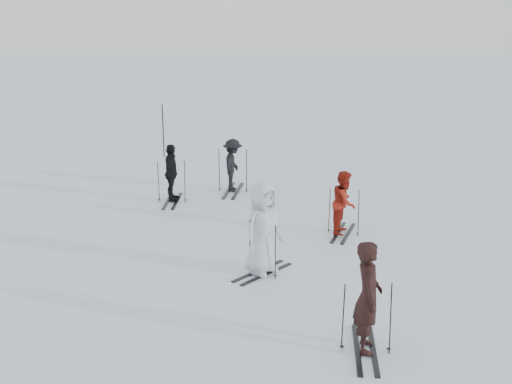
% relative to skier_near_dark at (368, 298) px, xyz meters
% --- Properties ---
extents(ground, '(120.00, 120.00, 0.00)m').
position_rel_skier_near_dark_xyz_m(ground, '(-1.81, 4.79, -0.93)').
color(ground, silver).
rests_on(ground, ground).
extents(skier_near_dark, '(0.50, 0.71, 1.86)m').
position_rel_skier_near_dark_xyz_m(skier_near_dark, '(0.00, 0.00, 0.00)').
color(skier_near_dark, black).
rests_on(skier_near_dark, ground).
extents(skier_red, '(0.80, 0.91, 1.56)m').
position_rel_skier_near_dark_xyz_m(skier_red, '(0.34, 5.57, -0.15)').
color(skier_red, maroon).
rests_on(skier_red, ground).
extents(skier_grey, '(1.09, 1.12, 1.94)m').
position_rel_skier_near_dark_xyz_m(skier_grey, '(-1.66, 3.13, 0.04)').
color(skier_grey, silver).
rests_on(skier_grey, ground).
extents(skier_uphill_left, '(0.43, 0.97, 1.64)m').
position_rel_skier_near_dark_xyz_m(skier_uphill_left, '(-4.23, 8.25, -0.11)').
color(skier_uphill_left, black).
rests_on(skier_uphill_left, ground).
extents(skier_uphill_far, '(0.71, 1.09, 1.58)m').
position_rel_skier_near_dark_xyz_m(skier_uphill_far, '(-2.53, 9.30, -0.14)').
color(skier_uphill_far, black).
rests_on(skier_uphill_far, ground).
extents(skis_near_dark, '(1.75, 1.03, 1.23)m').
position_rel_skier_near_dark_xyz_m(skis_near_dark, '(0.00, 0.00, -0.32)').
color(skis_near_dark, black).
rests_on(skis_near_dark, ground).
extents(skis_red, '(1.80, 1.32, 1.18)m').
position_rel_skier_near_dark_xyz_m(skis_red, '(0.34, 5.57, -0.34)').
color(skis_red, black).
rests_on(skis_red, ground).
extents(skis_grey, '(1.75, 1.70, 1.17)m').
position_rel_skier_near_dark_xyz_m(skis_grey, '(-1.66, 3.13, -0.35)').
color(skis_grey, black).
rests_on(skis_grey, ground).
extents(skis_uphill_left, '(1.71, 0.94, 1.23)m').
position_rel_skier_near_dark_xyz_m(skis_uphill_left, '(-4.23, 8.25, -0.32)').
color(skis_uphill_left, black).
rests_on(skis_uphill_left, ground).
extents(skis_uphill_far, '(1.97, 1.22, 1.36)m').
position_rel_skier_near_dark_xyz_m(skis_uphill_far, '(-2.53, 9.30, -0.25)').
color(skis_uphill_far, black).
rests_on(skis_uphill_far, ground).
extents(piste_marker, '(0.05, 0.05, 1.96)m').
position_rel_skier_near_dark_xyz_m(piste_marker, '(-5.27, 13.86, 0.05)').
color(piste_marker, black).
rests_on(piste_marker, ground).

